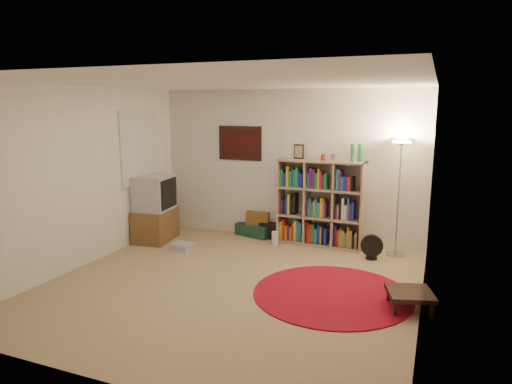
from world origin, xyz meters
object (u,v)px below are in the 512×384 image
(bookshelf, at_px, (320,204))
(tv_stand, at_px, (155,209))
(side_table, at_px, (410,294))
(floor_fan, at_px, (372,247))
(floor_lamp, at_px, (401,159))
(suitcase, at_px, (256,229))

(bookshelf, height_order, tv_stand, bookshelf)
(side_table, bearing_deg, bookshelf, 127.34)
(bookshelf, relative_size, floor_fan, 4.46)
(floor_lamp, distance_m, suitcase, 2.74)
(floor_fan, xyz_separation_m, side_table, (0.63, -1.57, -0.00))
(floor_lamp, relative_size, tv_stand, 1.61)
(suitcase, xyz_separation_m, side_table, (2.69, -2.14, 0.08))
(bookshelf, bearing_deg, tv_stand, -160.56)
(floor_fan, bearing_deg, floor_lamp, 41.50)
(bookshelf, distance_m, side_table, 2.58)
(suitcase, bearing_deg, floor_fan, -1.15)
(suitcase, height_order, side_table, side_table)
(floor_fan, height_order, suitcase, floor_fan)
(floor_lamp, relative_size, side_table, 3.00)
(tv_stand, xyz_separation_m, side_table, (4.14, -1.22, -0.35))
(floor_lamp, height_order, side_table, floor_lamp)
(suitcase, distance_m, side_table, 3.43)
(floor_fan, relative_size, side_table, 0.63)
(bookshelf, distance_m, suitcase, 1.29)
(floor_lamp, bearing_deg, tv_stand, -169.71)
(floor_lamp, height_order, tv_stand, floor_lamp)
(side_table, bearing_deg, tv_stand, 163.61)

